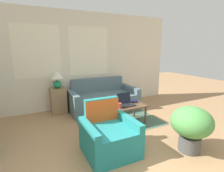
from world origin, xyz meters
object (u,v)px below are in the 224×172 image
(armchair, at_px, (109,136))
(cup_white, at_px, (112,106))
(couch, at_px, (103,100))
(coffee_table, at_px, (123,108))
(potted_plant, at_px, (191,125))
(laptop, at_px, (126,102))
(table_lamp, at_px, (57,78))
(snack_bowl, at_px, (134,101))
(cup_navy, at_px, (106,106))
(cup_yellow, at_px, (120,106))

(armchair, bearing_deg, cup_white, 59.77)
(couch, height_order, coffee_table, couch)
(potted_plant, bearing_deg, laptop, 104.64)
(coffee_table, bearing_deg, table_lamp, 130.96)
(table_lamp, xyz_separation_m, coffee_table, (1.14, -1.31, -0.55))
(couch, bearing_deg, snack_bowl, -71.19)
(cup_white, relative_size, snack_bowl, 0.61)
(cup_navy, xyz_separation_m, snack_bowl, (0.75, 0.12, -0.03))
(cup_yellow, height_order, cup_white, cup_yellow)
(cup_yellow, xyz_separation_m, cup_white, (-0.14, 0.07, -0.00))
(laptop, relative_size, snack_bowl, 1.91)
(laptop, xyz_separation_m, snack_bowl, (0.26, 0.09, -0.03))
(table_lamp, bearing_deg, cup_navy, -60.89)
(cup_white, bearing_deg, couch, 76.35)
(table_lamp, bearing_deg, potted_plant, -59.48)
(snack_bowl, bearing_deg, laptop, -161.35)
(table_lamp, xyz_separation_m, cup_navy, (0.74, -1.33, -0.45))
(cup_yellow, xyz_separation_m, potted_plant, (0.60, -1.26, -0.02))
(table_lamp, bearing_deg, coffee_table, -49.04)
(laptop, relative_size, cup_navy, 3.07)
(armchair, xyz_separation_m, cup_white, (0.45, 0.77, 0.21))
(table_lamp, relative_size, laptop, 1.38)
(cup_yellow, distance_m, cup_white, 0.15)
(couch, height_order, table_lamp, table_lamp)
(armchair, relative_size, cup_white, 7.87)
(cup_white, distance_m, potted_plant, 1.52)
(coffee_table, bearing_deg, cup_yellow, -138.09)
(laptop, bearing_deg, cup_white, -169.65)
(potted_plant, bearing_deg, snack_bowl, 93.87)
(armchair, height_order, cup_yellow, armchair)
(cup_navy, height_order, potted_plant, potted_plant)
(cup_white, bearing_deg, cup_navy, 161.41)
(coffee_table, bearing_deg, laptop, 4.72)
(cup_navy, relative_size, snack_bowl, 0.62)
(armchair, relative_size, potted_plant, 1.11)
(couch, xyz_separation_m, cup_yellow, (-0.15, -1.24, 0.22))
(potted_plant, bearing_deg, armchair, 154.44)
(cup_yellow, relative_size, potted_plant, 0.15)
(table_lamp, bearing_deg, snack_bowl, -39.13)
(armchair, relative_size, cup_navy, 7.75)
(coffee_table, distance_m, potted_plant, 1.47)
(cup_yellow, distance_m, potted_plant, 1.40)
(couch, distance_m, snack_bowl, 1.10)
(armchair, bearing_deg, snack_bowl, 40.51)
(armchair, height_order, cup_navy, armchair)
(cup_navy, xyz_separation_m, cup_yellow, (0.26, -0.11, 0.00))
(cup_yellow, bearing_deg, couch, 83.24)
(couch, bearing_deg, potted_plant, -79.87)
(cup_yellow, relative_size, cup_white, 1.04)
(table_lamp, distance_m, coffee_table, 1.82)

